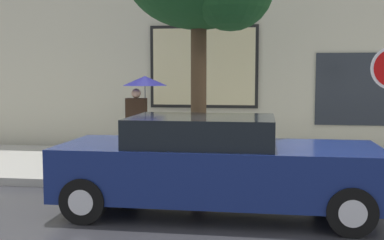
% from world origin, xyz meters
% --- Properties ---
extents(ground_plane, '(60.00, 60.00, 0.00)m').
position_xyz_m(ground_plane, '(0.00, 0.00, 0.00)').
color(ground_plane, '#333338').
extents(sidewalk, '(20.00, 4.00, 0.15)m').
position_xyz_m(sidewalk, '(0.00, 3.00, 0.07)').
color(sidewalk, '#A3A099').
rests_on(sidewalk, ground).
extents(building_facade, '(20.00, 0.67, 7.00)m').
position_xyz_m(building_facade, '(-0.01, 5.50, 3.48)').
color(building_facade, beige).
rests_on(building_facade, ground).
extents(parked_car, '(4.65, 1.82, 1.43)m').
position_xyz_m(parked_car, '(-0.70, -0.13, 0.72)').
color(parked_car, navy).
rests_on(parked_car, ground).
extents(pedestrian_with_umbrella, '(1.02, 1.02, 1.88)m').
position_xyz_m(pedestrian_with_umbrella, '(-2.75, 3.57, 1.66)').
color(pedestrian_with_umbrella, black).
rests_on(pedestrian_with_umbrella, sidewalk).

